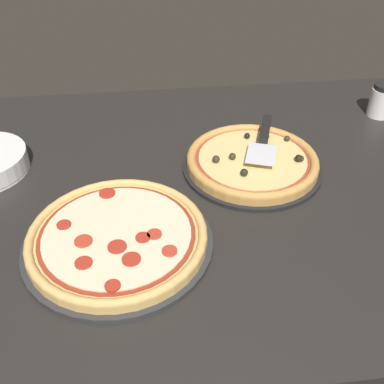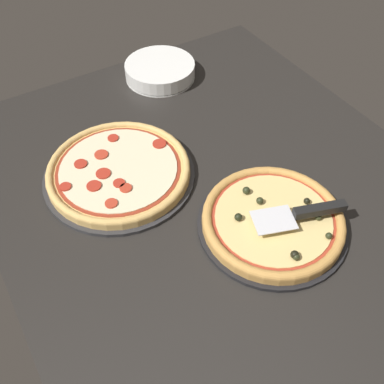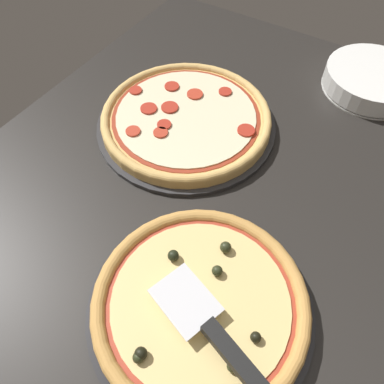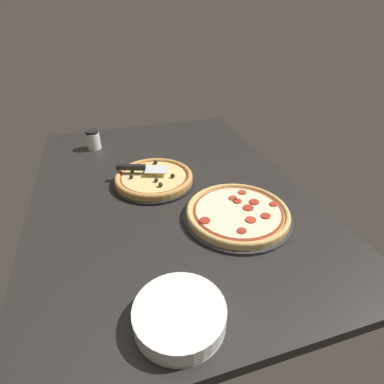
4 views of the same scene
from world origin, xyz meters
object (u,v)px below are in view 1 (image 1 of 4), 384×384
parmesan_shaker (382,100)px  serving_spatula (265,134)px  pizza_front (252,160)px  pizza_back (117,236)px

parmesan_shaker → serving_spatula: bearing=22.9°
pizza_front → parmesan_shaker: parmesan_shaker is taller
pizza_front → serving_spatula: (-4.33, -6.26, 3.39)cm
serving_spatula → parmesan_shaker: parmesan_shaker is taller
pizza_back → parmesan_shaker: bearing=-148.9°
pizza_back → serving_spatula: 47.59cm
serving_spatula → parmesan_shaker: 42.92cm
pizza_back → parmesan_shaker: size_ratio=3.70×
parmesan_shaker → pizza_front: bearing=27.6°
pizza_back → serving_spatula: (-37.15, -29.56, 3.45)cm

